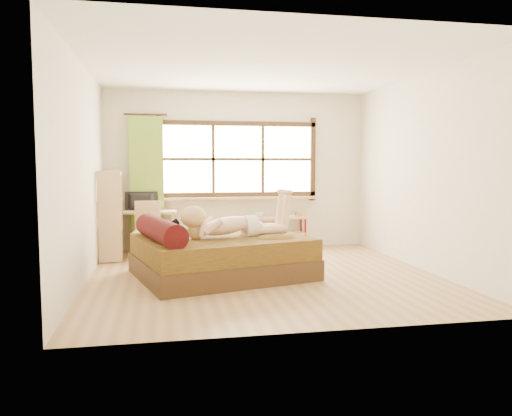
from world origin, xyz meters
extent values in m
plane|color=#9E754C|center=(0.00, 0.00, 0.00)|extent=(4.50, 4.50, 0.00)
plane|color=white|center=(0.00, 0.00, 2.70)|extent=(4.50, 4.50, 0.00)
plane|color=silver|center=(0.00, 2.25, 1.35)|extent=(4.50, 0.00, 4.50)
plane|color=silver|center=(0.00, -2.25, 1.35)|extent=(4.50, 0.00, 4.50)
plane|color=silver|center=(-2.25, 0.00, 1.35)|extent=(0.00, 4.50, 4.50)
plane|color=silver|center=(2.25, 0.00, 1.35)|extent=(0.00, 4.50, 4.50)
cube|color=#FFEDBF|center=(0.00, 2.25, 1.55)|extent=(2.60, 0.01, 1.30)
cube|color=tan|center=(0.00, 2.17, 0.88)|extent=(2.80, 0.16, 0.04)
cube|color=olive|center=(-1.55, 2.13, 1.15)|extent=(0.55, 0.10, 2.20)
cube|color=black|center=(-0.55, 0.10, 0.13)|extent=(2.46, 2.16, 0.26)
cube|color=#3D260D|center=(-0.55, 0.10, 0.39)|extent=(2.41, 2.11, 0.26)
cylinder|color=black|center=(-1.34, -0.11, 0.65)|extent=(0.65, 1.45, 0.29)
cube|color=tan|center=(-1.64, 1.95, 0.69)|extent=(1.17, 0.59, 0.04)
cube|color=tan|center=(-2.18, 1.78, 0.34)|extent=(0.05, 0.05, 0.68)
cube|color=tan|center=(-1.14, 1.71, 0.34)|extent=(0.05, 0.05, 0.68)
cube|color=tan|center=(-2.15, 2.19, 0.34)|extent=(0.05, 0.05, 0.68)
cube|color=tan|center=(-1.11, 2.12, 0.34)|extent=(0.05, 0.05, 0.68)
imported|color=black|center=(-1.64, 2.00, 0.86)|extent=(0.54, 0.10, 0.31)
cube|color=tan|center=(-1.54, 1.50, 0.42)|extent=(0.42, 0.42, 0.04)
cube|color=tan|center=(-1.53, 1.68, 0.66)|extent=(0.40, 0.06, 0.45)
cube|color=tan|center=(-1.73, 1.34, 0.20)|extent=(0.04, 0.04, 0.40)
cube|color=tan|center=(-1.39, 1.32, 0.20)|extent=(0.04, 0.04, 0.40)
cube|color=tan|center=(-1.70, 1.68, 0.20)|extent=(0.04, 0.04, 0.40)
cube|color=tan|center=(-1.36, 1.66, 0.20)|extent=(0.04, 0.04, 0.40)
cube|color=tan|center=(0.63, 2.07, 0.53)|extent=(1.12, 0.35, 0.04)
cube|color=tan|center=(0.63, 2.07, 0.26)|extent=(1.12, 0.35, 0.03)
cylinder|color=maroon|center=(0.14, 1.93, 0.28)|extent=(0.03, 0.03, 0.55)
cylinder|color=maroon|center=(1.15, 1.99, 0.28)|extent=(0.03, 0.03, 0.55)
cylinder|color=maroon|center=(0.12, 2.15, 0.28)|extent=(0.03, 0.03, 0.55)
cylinder|color=maroon|center=(1.13, 2.21, 0.28)|extent=(0.03, 0.03, 0.55)
cube|color=#C68431|center=(1.05, 2.10, 0.59)|extent=(0.10, 0.10, 0.07)
imported|color=gray|center=(0.33, 2.07, 0.60)|extent=(0.13, 0.13, 0.10)
imported|color=gray|center=(0.83, 2.07, 0.56)|extent=(0.16, 0.21, 0.02)
cube|color=tan|center=(-2.08, 1.53, 0.06)|extent=(0.36, 0.57, 0.03)
cube|color=tan|center=(-2.08, 1.53, 0.48)|extent=(0.36, 0.57, 0.03)
cube|color=tan|center=(-2.08, 1.53, 0.90)|extent=(0.36, 0.57, 0.03)
cube|color=tan|center=(-2.08, 1.53, 1.32)|extent=(0.36, 0.57, 0.03)
cube|color=tan|center=(-2.07, 1.25, 0.69)|extent=(0.33, 0.05, 1.36)
cube|color=tan|center=(-2.09, 1.81, 0.69)|extent=(0.33, 0.05, 1.36)
camera|label=1|loc=(-1.31, -6.33, 1.46)|focal=35.00mm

